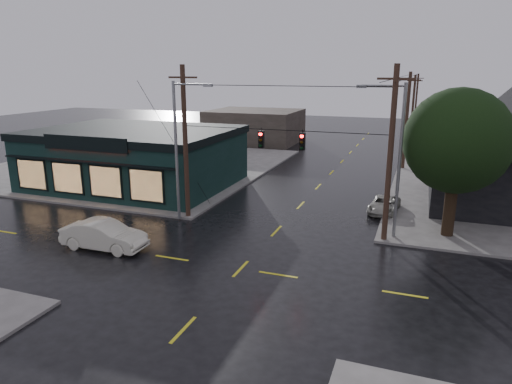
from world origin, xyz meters
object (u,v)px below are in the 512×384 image
(utility_pole_ne, at_px, (384,241))
(suv_silver, at_px, (384,205))
(utility_pole_nw, at_px, (188,218))
(corner_tree, at_px, (457,141))
(sedan_cream, at_px, (104,235))

(utility_pole_ne, height_order, suv_silver, utility_pole_ne)
(suv_silver, bearing_deg, utility_pole_nw, -149.62)
(utility_pole_nw, bearing_deg, suv_silver, 25.12)
(corner_tree, distance_m, utility_pole_nw, 17.64)
(utility_pole_ne, height_order, sedan_cream, utility_pole_ne)
(suv_silver, bearing_deg, corner_tree, -38.25)
(corner_tree, height_order, suv_silver, corner_tree)
(sedan_cream, xyz_separation_m, suv_silver, (14.25, 12.49, -0.26))
(utility_pole_nw, height_order, utility_pole_ne, same)
(corner_tree, xyz_separation_m, suv_silver, (-4.03, 3.82, -5.29))
(corner_tree, bearing_deg, utility_pole_ne, -149.95)
(corner_tree, bearing_deg, sedan_cream, -154.63)
(sedan_cream, relative_size, suv_silver, 1.24)
(utility_pole_nw, xyz_separation_m, utility_pole_ne, (13.00, 0.00, 0.00))
(corner_tree, bearing_deg, utility_pole_nw, -172.96)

